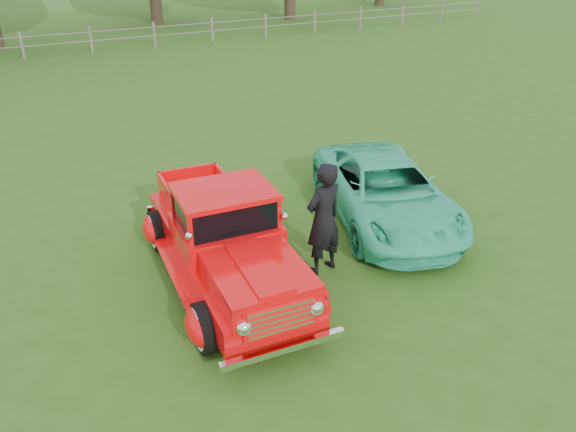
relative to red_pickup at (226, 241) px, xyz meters
name	(u,v)px	position (x,y,z in m)	size (l,w,h in m)	color
ground	(331,302)	(1.28, -1.32, -0.80)	(140.00, 140.00, 0.00)	#2C5316
fence_line	(91,40)	(1.28, 20.68, -0.19)	(48.00, 0.12, 1.20)	#6D665C
red_pickup	(226,241)	(0.00, 0.00, 0.00)	(2.41, 5.06, 1.78)	black
teal_sedan	(386,191)	(3.73, 0.66, -0.15)	(2.13, 4.62, 1.28)	#33CD9D
man	(323,219)	(1.63, -0.42, 0.23)	(0.75, 0.49, 2.04)	black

